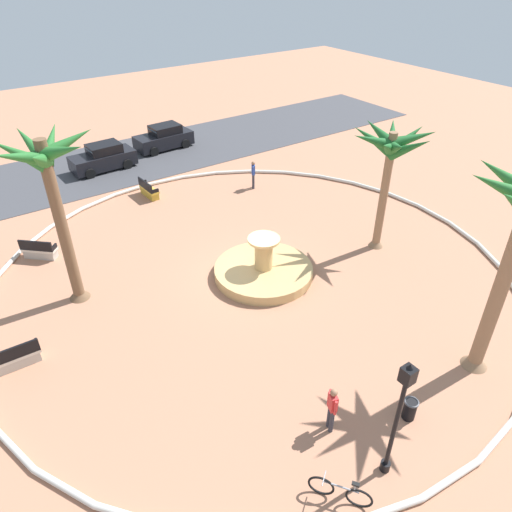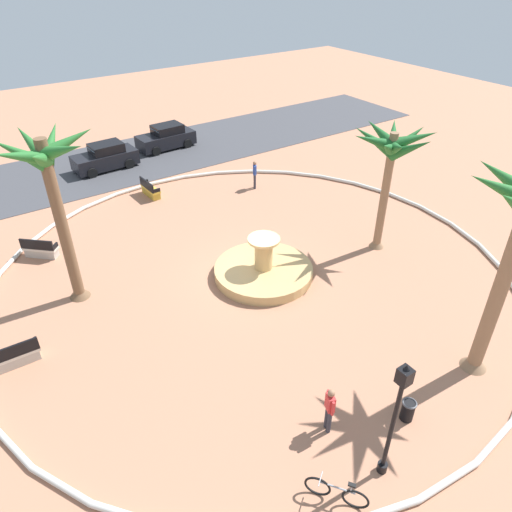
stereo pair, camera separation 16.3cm
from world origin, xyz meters
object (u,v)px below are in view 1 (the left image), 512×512
(palm_tree_near_fountain, at_px, (391,152))
(bench_east, at_px, (149,191))
(palm_tree_by_curb, at_px, (49,179))
(parked_car_second, at_px, (164,138))
(bicycle_red_frame, at_px, (340,491))
(bench_north, at_px, (40,251))
(trash_bin, at_px, (410,409))
(person_cyclist_photo, at_px, (253,173))
(parked_car_leftmost, at_px, (103,158))
(lamppost, at_px, (399,412))
(person_cyclist_helmet, at_px, (332,407))
(bench_west, at_px, (17,358))
(fountain, at_px, (263,270))

(palm_tree_near_fountain, height_order, bench_east, palm_tree_near_fountain)
(palm_tree_by_curb, relative_size, parked_car_second, 1.73)
(bicycle_red_frame, bearing_deg, bench_north, 101.62)
(bench_north, bearing_deg, bicycle_red_frame, -78.38)
(trash_bin, bearing_deg, palm_tree_by_curb, 118.69)
(palm_tree_near_fountain, bearing_deg, bench_north, 148.79)
(trash_bin, bearing_deg, person_cyclist_photo, 71.50)
(palm_tree_by_curb, distance_m, parked_car_leftmost, 14.28)
(lamppost, xyz_separation_m, parked_car_leftmost, (1.09, 24.88, -1.65))
(bench_north, bearing_deg, palm_tree_by_curb, -82.70)
(bench_east, distance_m, person_cyclist_helmet, 17.85)
(person_cyclist_photo, bearing_deg, lamppost, -113.34)
(person_cyclist_helmet, relative_size, parked_car_second, 0.42)
(bench_east, relative_size, parked_car_leftmost, 0.40)
(person_cyclist_helmet, distance_m, person_cyclist_photo, 17.04)
(person_cyclist_helmet, bearing_deg, bench_north, 107.70)
(bench_north, height_order, lamppost, lamppost)
(bench_east, xyz_separation_m, trash_bin, (0.12, -18.80, 0.04))
(palm_tree_near_fountain, height_order, palm_tree_by_curb, palm_tree_by_curb)
(person_cyclist_photo, bearing_deg, palm_tree_by_curb, -159.22)
(palm_tree_by_curb, relative_size, parked_car_leftmost, 1.73)
(person_cyclist_helmet, height_order, parked_car_second, person_cyclist_helmet)
(bicycle_red_frame, relative_size, person_cyclist_photo, 0.85)
(bench_west, height_order, person_cyclist_helmet, person_cyclist_helmet)
(parked_car_second, bearing_deg, palm_tree_near_fountain, -81.61)
(bench_west, bearing_deg, bench_north, 69.78)
(person_cyclist_helmet, bearing_deg, bench_east, 83.08)
(palm_tree_by_curb, xyz_separation_m, bench_west, (-2.94, -2.59, -4.98))
(palm_tree_near_fountain, height_order, person_cyclist_helmet, palm_tree_near_fountain)
(bench_east, height_order, parked_car_leftmost, parked_car_leftmost)
(bench_east, relative_size, bench_north, 1.07)
(lamppost, height_order, person_cyclist_helmet, lamppost)
(fountain, xyz_separation_m, trash_bin, (-0.71, -8.65, 0.09))
(palm_tree_by_curb, height_order, parked_car_leftmost, palm_tree_by_curb)
(trash_bin, bearing_deg, fountain, 85.33)
(bench_east, relative_size, lamppost, 0.39)
(fountain, relative_size, bench_east, 2.66)
(trash_bin, height_order, parked_car_leftmost, parked_car_leftmost)
(fountain, height_order, bench_east, fountain)
(bench_north, bearing_deg, parked_car_leftmost, 53.64)
(bench_west, distance_m, parked_car_second, 20.91)
(fountain, height_order, person_cyclist_photo, fountain)
(parked_car_leftmost, bearing_deg, palm_tree_near_fountain, -65.80)
(palm_tree_by_curb, bearing_deg, person_cyclist_helmet, -68.66)
(bench_north, height_order, person_cyclist_helmet, person_cyclist_helmet)
(lamppost, distance_m, person_cyclist_helmet, 2.42)
(palm_tree_near_fountain, distance_m, trash_bin, 10.95)
(bench_east, bearing_deg, person_cyclist_helmet, -96.92)
(lamppost, xyz_separation_m, parked_car_second, (5.91, 26.04, -1.65))
(person_cyclist_helmet, bearing_deg, fountain, 68.50)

